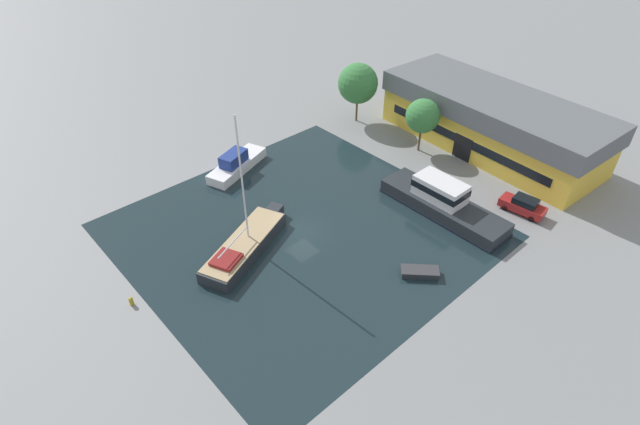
{
  "coord_description": "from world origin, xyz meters",
  "views": [
    {
      "loc": [
        28.11,
        -23.2,
        30.04
      ],
      "look_at": [
        0.0,
        2.28,
        1.0
      ],
      "focal_mm": 28.0,
      "sensor_mm": 36.0,
      "label": 1
    }
  ],
  "objects_px": {
    "quay_tree_near_building": "(423,116)",
    "quay_tree_by_water": "(358,83)",
    "small_dinghy": "(420,272)",
    "parked_car": "(523,205)",
    "warehouse_building": "(492,121)",
    "motor_cruiser": "(442,201)",
    "cabin_boat": "(236,164)",
    "sailboat_moored": "(245,244)"
  },
  "relations": [
    {
      "from": "quay_tree_near_building",
      "to": "quay_tree_by_water",
      "type": "height_order",
      "value": "quay_tree_by_water"
    },
    {
      "from": "small_dinghy",
      "to": "parked_car",
      "type": "bearing_deg",
      "value": -49.04
    },
    {
      "from": "quay_tree_near_building",
      "to": "small_dinghy",
      "type": "xyz_separation_m",
      "value": [
        13.39,
        -16.43,
        -4.1
      ]
    },
    {
      "from": "warehouse_building",
      "to": "quay_tree_by_water",
      "type": "bearing_deg",
      "value": -151.79
    },
    {
      "from": "motor_cruiser",
      "to": "cabin_boat",
      "type": "relative_size",
      "value": 1.59
    },
    {
      "from": "quay_tree_by_water",
      "to": "small_dinghy",
      "type": "distance_m",
      "value": 29.23
    },
    {
      "from": "parked_car",
      "to": "motor_cruiser",
      "type": "xyz_separation_m",
      "value": [
        -5.46,
        -5.83,
        0.37
      ]
    },
    {
      "from": "warehouse_building",
      "to": "quay_tree_by_water",
      "type": "xyz_separation_m",
      "value": [
        -15.15,
        -6.87,
        1.8
      ]
    },
    {
      "from": "warehouse_building",
      "to": "parked_car",
      "type": "bearing_deg",
      "value": -38.48
    },
    {
      "from": "warehouse_building",
      "to": "parked_car",
      "type": "relative_size",
      "value": 5.99
    },
    {
      "from": "parked_car",
      "to": "small_dinghy",
      "type": "bearing_deg",
      "value": 168.77
    },
    {
      "from": "quay_tree_near_building",
      "to": "sailboat_moored",
      "type": "xyz_separation_m",
      "value": [
        0.86,
        -25.54,
        -3.74
      ]
    },
    {
      "from": "quay_tree_near_building",
      "to": "parked_car",
      "type": "bearing_deg",
      "value": -7.84
    },
    {
      "from": "motor_cruiser",
      "to": "small_dinghy",
      "type": "xyz_separation_m",
      "value": [
        4.25,
        -8.59,
        -0.91
      ]
    },
    {
      "from": "quay_tree_near_building",
      "to": "parked_car",
      "type": "height_order",
      "value": "quay_tree_near_building"
    },
    {
      "from": "quay_tree_by_water",
      "to": "parked_car",
      "type": "height_order",
      "value": "quay_tree_by_water"
    },
    {
      "from": "quay_tree_by_water",
      "to": "motor_cruiser",
      "type": "height_order",
      "value": "quay_tree_by_water"
    },
    {
      "from": "quay_tree_by_water",
      "to": "sailboat_moored",
      "type": "relative_size",
      "value": 0.58
    },
    {
      "from": "warehouse_building",
      "to": "quay_tree_near_building",
      "type": "relative_size",
      "value": 4.24
    },
    {
      "from": "warehouse_building",
      "to": "small_dinghy",
      "type": "distance_m",
      "value": 25.0
    },
    {
      "from": "quay_tree_near_building",
      "to": "parked_car",
      "type": "xyz_separation_m",
      "value": [
        14.61,
        -2.01,
        -3.56
      ]
    },
    {
      "from": "motor_cruiser",
      "to": "quay_tree_by_water",
      "type": "bearing_deg",
      "value": 68.25
    },
    {
      "from": "quay_tree_near_building",
      "to": "quay_tree_by_water",
      "type": "xyz_separation_m",
      "value": [
        -10.31,
        0.0,
        0.65
      ]
    },
    {
      "from": "warehouse_building",
      "to": "motor_cruiser",
      "type": "height_order",
      "value": "warehouse_building"
    },
    {
      "from": "quay_tree_near_building",
      "to": "small_dinghy",
      "type": "distance_m",
      "value": 21.59
    },
    {
      "from": "quay_tree_by_water",
      "to": "motor_cruiser",
      "type": "xyz_separation_m",
      "value": [
        19.45,
        -7.84,
        -3.84
      ]
    },
    {
      "from": "warehouse_building",
      "to": "cabin_boat",
      "type": "bearing_deg",
      "value": -117.77
    },
    {
      "from": "warehouse_building",
      "to": "quay_tree_by_water",
      "type": "relative_size",
      "value": 3.57
    },
    {
      "from": "warehouse_building",
      "to": "quay_tree_near_building",
      "type": "distance_m",
      "value": 8.48
    },
    {
      "from": "sailboat_moored",
      "to": "warehouse_building",
      "type": "bearing_deg",
      "value": 59.58
    },
    {
      "from": "parked_car",
      "to": "motor_cruiser",
      "type": "height_order",
      "value": "motor_cruiser"
    },
    {
      "from": "quay_tree_by_water",
      "to": "cabin_boat",
      "type": "xyz_separation_m",
      "value": [
        -0.44,
        -18.48,
        -4.23
      ]
    },
    {
      "from": "warehouse_building",
      "to": "cabin_boat",
      "type": "xyz_separation_m",
      "value": [
        -15.59,
        -25.35,
        -2.43
      ]
    },
    {
      "from": "sailboat_moored",
      "to": "motor_cruiser",
      "type": "xyz_separation_m",
      "value": [
        8.29,
        17.7,
        0.55
      ]
    },
    {
      "from": "warehouse_building",
      "to": "motor_cruiser",
      "type": "xyz_separation_m",
      "value": [
        4.31,
        -14.71,
        -2.04
      ]
    },
    {
      "from": "quay_tree_near_building",
      "to": "motor_cruiser",
      "type": "xyz_separation_m",
      "value": [
        9.14,
        -7.84,
        -3.19
      ]
    },
    {
      "from": "quay_tree_near_building",
      "to": "sailboat_moored",
      "type": "bearing_deg",
      "value": -88.08
    },
    {
      "from": "quay_tree_near_building",
      "to": "cabin_boat",
      "type": "distance_m",
      "value": 21.68
    },
    {
      "from": "small_dinghy",
      "to": "cabin_boat",
      "type": "xyz_separation_m",
      "value": [
        -24.14,
        -2.05,
        0.53
      ]
    },
    {
      "from": "sailboat_moored",
      "to": "small_dinghy",
      "type": "height_order",
      "value": "sailboat_moored"
    },
    {
      "from": "warehouse_building",
      "to": "quay_tree_near_building",
      "type": "bearing_deg",
      "value": -121.33
    },
    {
      "from": "warehouse_building",
      "to": "motor_cruiser",
      "type": "distance_m",
      "value": 15.46
    }
  ]
}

